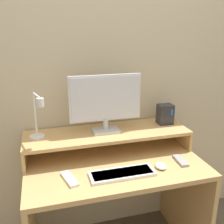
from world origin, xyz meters
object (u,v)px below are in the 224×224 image
monitor (105,101)px  router_dock (165,114)px  desk_lamp (38,120)px  mouse (161,166)px  remote_secondary (181,161)px  remote_control (70,179)px  keyboard (122,174)px

monitor → router_dock: 0.48m
desk_lamp → router_dock: (0.89, 0.06, -0.07)m
desk_lamp → mouse: bearing=-22.8°
desk_lamp → router_dock: 0.90m
remote_secondary → desk_lamp: bearing=163.4°
router_dock → mouse: bearing=-118.6°
monitor → desk_lamp: bearing=-176.7°
monitor → remote_control: size_ratio=2.77×
mouse → remote_control: 0.55m
desk_lamp → remote_control: size_ratio=1.73×
monitor → router_dock: bearing=4.7°
monitor → remote_control: 0.54m
desk_lamp → remote_secondary: 0.93m
router_dock → remote_control: size_ratio=0.83×
mouse → keyboard: bearing=-177.0°
router_dock → remote_secondary: size_ratio=0.98×
router_dock → mouse: size_ratio=1.70×
desk_lamp → remote_secondary: bearing=-16.6°
router_dock → mouse: 0.45m
mouse → remote_secondary: bearing=13.4°
keyboard → remote_secondary: keyboard is taller
desk_lamp → router_dock: desk_lamp is taller
keyboard → desk_lamp: bearing=145.5°
router_dock → remote_secondary: router_dock is taller
router_dock → mouse: (-0.19, -0.36, -0.20)m
router_dock → remote_control: bearing=-155.5°
monitor → remote_secondary: 0.61m
monitor → router_dock: monitor is taller
monitor → desk_lamp: monitor is taller
mouse → monitor: bearing=129.6°
desk_lamp → remote_control: 0.42m
keyboard → mouse: 0.25m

